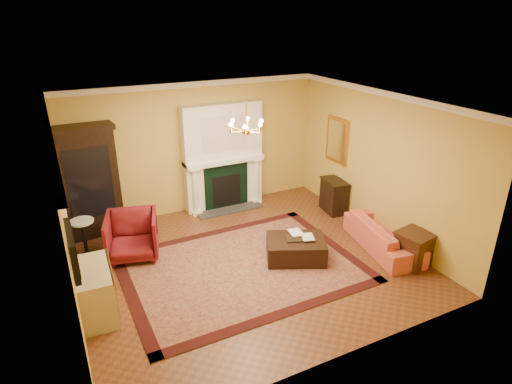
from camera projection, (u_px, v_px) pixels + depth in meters
floor at (247, 262)px, 8.12m from camera, size 6.00×5.50×0.02m
ceiling at (246, 103)px, 6.95m from camera, size 6.00×5.50×0.02m
wall_back at (196, 148)px, 9.81m from camera, size 6.00×0.02×3.00m
wall_front at (342, 265)px, 5.26m from camera, size 6.00×0.02×3.00m
wall_left at (62, 223)px, 6.30m from camera, size 0.02×5.50×3.00m
wall_right at (379, 164)px, 8.77m from camera, size 0.02×5.50×3.00m
fireplace at (223, 159)px, 10.02m from camera, size 1.90×0.70×2.50m
crown_molding at (224, 98)px, 7.76m from camera, size 6.00×5.50×0.12m
doorway at (63, 207)px, 7.90m from camera, size 0.08×1.05×2.10m
tv_panel at (72, 250)px, 5.89m from camera, size 0.09×0.95×0.58m
gilt_mirror at (337, 140)px, 9.85m from camera, size 0.06×0.76×1.05m
chandelier at (246, 127)px, 7.10m from camera, size 0.63×0.55×0.53m
oriental_rug at (242, 267)px, 7.92m from camera, size 4.25×3.21×0.02m
china_cabinet at (89, 184)px, 8.75m from camera, size 1.17×0.62×2.25m
wingback_armchair at (132, 234)px, 8.14m from camera, size 1.13×1.08×0.96m
pedestal_table at (84, 236)px, 8.09m from camera, size 0.44×0.44×0.79m
commode at (96, 291)px, 6.59m from camera, size 0.55×1.10×0.80m
coral_sofa at (384, 231)px, 8.45m from camera, size 0.93×2.03×0.76m
end_table at (413, 250)px, 7.91m from camera, size 0.62×0.62×0.63m
console_table at (334, 196)px, 10.04m from camera, size 0.48×0.73×0.76m
leather_ottoman at (296, 249)px, 8.13m from camera, size 1.32×1.18×0.41m
ottoman_tray at (297, 238)px, 8.09m from camera, size 0.51×0.45×0.03m
book_a at (290, 227)px, 8.12m from camera, size 0.24×0.06×0.32m
book_b at (302, 231)px, 7.99m from camera, size 0.21×0.10×0.30m
topiary_left at (195, 152)px, 9.60m from camera, size 0.16×0.16×0.43m
topiary_right at (245, 146)px, 10.11m from camera, size 0.15×0.15×0.40m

